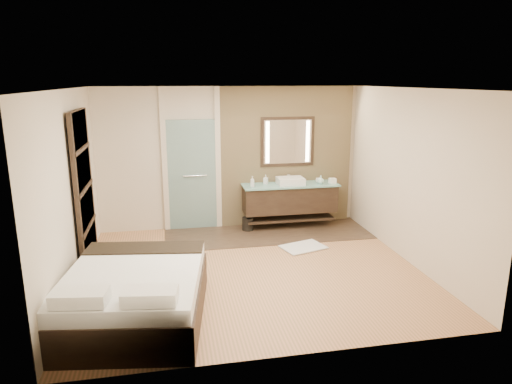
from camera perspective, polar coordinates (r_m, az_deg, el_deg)
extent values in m
plane|color=#986C40|center=(7.04, -0.47, -9.73)|extent=(5.00, 5.00, 0.00)
cube|color=#31221B|center=(8.61, 1.51, -5.18)|extent=(3.80, 1.30, 0.01)
cube|color=tan|center=(8.97, 3.85, 4.44)|extent=(2.60, 0.08, 2.70)
cube|color=black|center=(8.86, 4.24, -0.85)|extent=(1.80, 0.50, 0.50)
cube|color=black|center=(8.97, 4.20, -3.26)|extent=(1.71, 0.45, 0.04)
cube|color=#93E1D7|center=(8.77, 4.31, 0.88)|extent=(1.85, 0.55, 0.03)
cube|color=white|center=(8.75, 4.32, 1.39)|extent=(0.50, 0.38, 0.13)
cylinder|color=silver|center=(8.93, 4.00, 1.78)|extent=(0.03, 0.03, 0.18)
cylinder|color=silver|center=(8.87, 4.08, 2.23)|extent=(0.02, 0.10, 0.02)
cube|color=black|center=(8.88, 3.96, 6.29)|extent=(1.06, 0.03, 0.96)
cube|color=white|center=(8.86, 3.99, 6.28)|extent=(0.94, 0.01, 0.84)
cube|color=#FAE4BC|center=(8.76, 1.45, 6.22)|extent=(0.07, 0.01, 0.80)
cube|color=#FAE4BC|center=(8.97, 6.48, 6.32)|extent=(0.07, 0.01, 0.80)
cube|color=#AFDDD8|center=(8.73, -8.00, 2.07)|extent=(0.90, 0.05, 2.10)
cylinder|color=silver|center=(8.68, -7.65, 2.01)|extent=(0.45, 0.03, 0.03)
cube|color=beige|center=(8.67, -11.37, 3.87)|extent=(0.10, 0.08, 2.70)
cube|color=beige|center=(8.72, -4.78, 4.15)|extent=(0.10, 0.08, 2.70)
cube|color=black|center=(7.23, -20.69, 0.03)|extent=(0.06, 1.20, 2.40)
cube|color=beige|center=(7.46, -19.99, -6.17)|extent=(0.02, 1.06, 0.52)
cube|color=beige|center=(7.29, -20.38, -1.82)|extent=(0.02, 1.06, 0.52)
cube|color=beige|center=(7.16, -20.77, 2.71)|extent=(0.02, 1.06, 0.52)
cube|color=beige|center=(7.08, -21.18, 7.38)|extent=(0.02, 1.06, 0.52)
cube|color=black|center=(5.82, -14.87, -13.15)|extent=(1.87, 2.21, 0.44)
cube|color=white|center=(5.69, -15.07, -10.38)|extent=(1.82, 2.15, 0.18)
cube|color=black|center=(6.34, -13.69, -6.87)|extent=(1.59, 0.67, 0.04)
cube|color=white|center=(5.02, -21.13, -12.15)|extent=(0.59, 0.38, 0.14)
cube|color=white|center=(4.85, -13.09, -12.51)|extent=(0.59, 0.38, 0.14)
cube|color=silver|center=(7.94, 5.92, -6.86)|extent=(0.84, 0.69, 0.02)
cylinder|color=black|center=(8.74, -1.05, -4.02)|extent=(0.27, 0.27, 0.26)
cube|color=white|center=(8.93, 9.54, 1.39)|extent=(0.13, 0.13, 0.10)
imported|color=silver|center=(8.50, -0.46, 1.31)|extent=(0.09, 0.10, 0.20)
imported|color=#B2B2B2|center=(8.76, 1.22, 1.59)|extent=(0.11, 0.11, 0.18)
imported|color=silver|center=(8.85, 8.09, 1.54)|extent=(0.15, 0.15, 0.16)
imported|color=silver|center=(8.95, 7.85, 1.45)|extent=(0.13, 0.13, 0.09)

